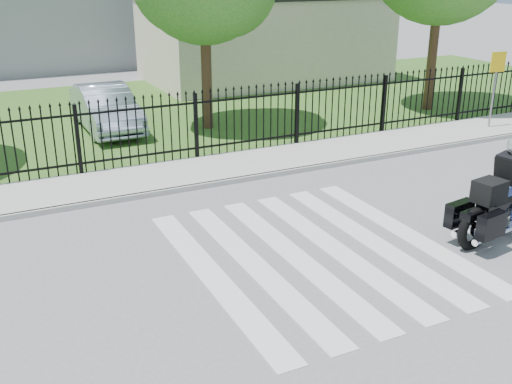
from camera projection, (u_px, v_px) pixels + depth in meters
name	position (u px, v px, depth m)	size (l,w,h in m)	color
ground	(315.00, 253.00, 10.78)	(120.00, 120.00, 0.00)	slate
crosswalk	(315.00, 252.00, 10.78)	(5.00, 5.50, 0.01)	silver
sidewalk	(211.00, 169.00, 14.96)	(40.00, 2.00, 0.12)	#ADAAA3
curb	(227.00, 182.00, 14.12)	(40.00, 0.12, 0.12)	#ADAAA3
grass_strip	(136.00, 113.00, 20.86)	(40.00, 12.00, 0.02)	#326121
iron_fence	(196.00, 128.00, 15.50)	(26.00, 0.04, 1.80)	black
building_low	(264.00, 39.00, 26.46)	(10.00, 6.00, 3.50)	beige
motorcycle_rider	(510.00, 195.00, 11.23)	(2.99, 1.27, 1.99)	black
parked_car	(106.00, 108.00, 18.43)	(1.46, 4.19, 1.38)	#919CB6
traffic_sign	(496.00, 74.00, 18.06)	(0.50, 0.11, 2.30)	gray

